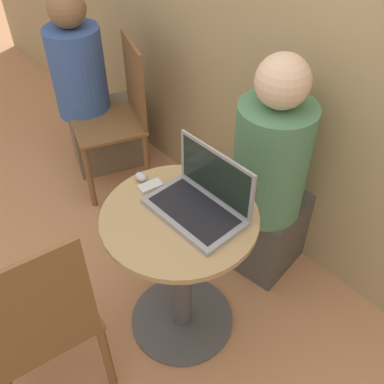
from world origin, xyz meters
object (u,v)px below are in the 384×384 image
object	(u,v)px
person_seated	(272,188)
laptop	(201,199)
cell_phone	(150,186)
chair_empty	(41,324)

from	to	relation	value
person_seated	laptop	bearing A→B (deg)	-85.59
cell_phone	chair_empty	world-z (taller)	chair_empty
cell_phone	person_seated	distance (m)	0.65
cell_phone	person_seated	xyz separation A→B (m)	(0.19, 0.58, -0.23)
cell_phone	chair_empty	xyz separation A→B (m)	(0.10, -0.61, -0.25)
cell_phone	laptop	bearing A→B (deg)	16.75
laptop	chair_empty	distance (m)	0.75
cell_phone	chair_empty	bearing A→B (deg)	-80.25
chair_empty	person_seated	bearing A→B (deg)	85.80
chair_empty	laptop	bearing A→B (deg)	79.47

